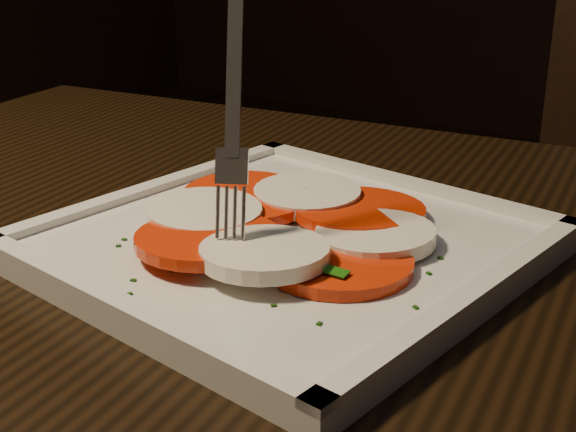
% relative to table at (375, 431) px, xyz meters
% --- Properties ---
extents(table, '(1.28, 0.93, 0.75)m').
position_rel_table_xyz_m(table, '(0.00, 0.00, 0.00)').
color(table, black).
rests_on(table, ground).
extents(plate, '(0.34, 0.34, 0.01)m').
position_rel_table_xyz_m(plate, '(-0.09, 0.03, 0.11)').
color(plate, silver).
rests_on(plate, table).
extents(caprese_salad, '(0.24, 0.24, 0.02)m').
position_rel_table_xyz_m(caprese_salad, '(-0.09, 0.03, 0.12)').
color(caprese_salad, red).
rests_on(caprese_salad, plate).
extents(fork, '(0.05, 0.07, 0.18)m').
position_rel_table_xyz_m(fork, '(-0.11, -0.00, 0.22)').
color(fork, white).
rests_on(fork, caprese_salad).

